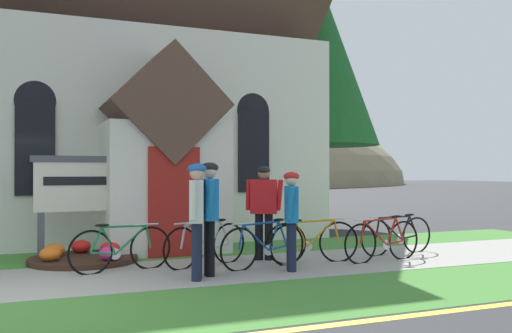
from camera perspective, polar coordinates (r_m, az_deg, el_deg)
ground at (r=11.61m, az=-24.10°, el=-8.53°), size 140.00×140.00×0.00m
sidewalk_slab at (r=9.16m, az=-20.65°, el=-10.70°), size 32.00×2.57×0.01m
grass_verge at (r=6.79m, az=-19.89°, el=-14.37°), size 32.00×2.29×0.01m
church_lawn at (r=11.39m, az=-21.07°, el=-8.67°), size 24.00×1.96×0.01m
church_building at (r=17.51m, az=-22.64°, el=9.37°), size 14.01×12.43×12.01m
church_sign at (r=11.16m, az=-17.08°, el=-2.22°), size 1.78×0.18×1.92m
flower_bed at (r=10.79m, az=-16.90°, el=-8.63°), size 1.91×1.91×0.34m
bicycle_silver at (r=10.68m, az=12.52°, el=-7.21°), size 1.75×0.27×0.85m
bicycle_yellow at (r=10.32m, az=5.63°, el=-7.44°), size 1.71×0.32×0.81m
bicycle_orange at (r=9.72m, az=0.81°, el=-7.89°), size 1.69×0.39×0.84m
bicycle_blue at (r=9.94m, az=-4.99°, el=-7.73°), size 1.68×0.68×0.82m
bicycle_black at (r=9.64m, az=-13.32°, el=-7.97°), size 1.72×0.37×0.82m
bicycle_white at (r=11.63m, az=13.89°, el=-6.66°), size 1.78×0.21×0.81m
cyclist_in_red_jersey at (r=10.48m, az=0.79°, el=-3.82°), size 0.55×0.53×1.73m
cyclist_in_blue_jersey at (r=9.38m, az=3.55°, el=-4.69°), size 0.37×0.67×1.63m
cyclist_in_green_jersey at (r=8.93m, az=-4.67°, el=-4.20°), size 0.31×0.75×1.77m
cyclist_in_white_jersey at (r=8.64m, az=-5.91°, el=-4.43°), size 0.37×0.67×1.75m
roadside_conifer at (r=17.13m, az=4.97°, el=12.14°), size 4.23×4.23×8.38m
distant_hill at (r=64.69m, az=-18.86°, el=-1.88°), size 83.80×42.23×24.02m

